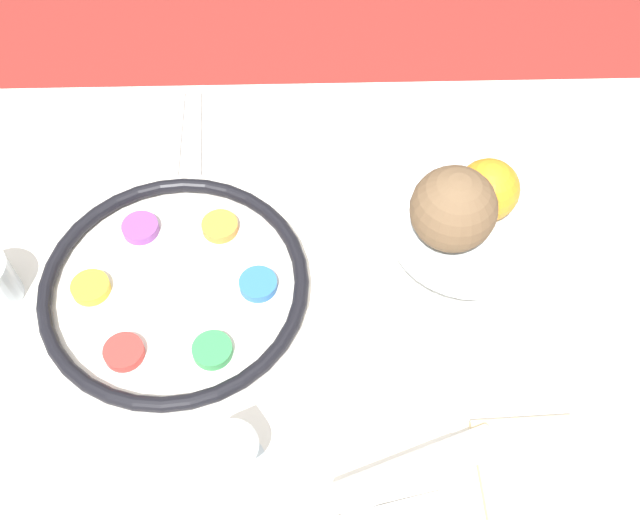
# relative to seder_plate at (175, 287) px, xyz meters

# --- Properties ---
(ground_plane) EXTENTS (8.00, 8.00, 0.00)m
(ground_plane) POSITION_rel_seder_plate_xyz_m (0.14, -0.10, -0.72)
(ground_plane) COLOR maroon
(dining_table) EXTENTS (1.54, 1.00, 0.71)m
(dining_table) POSITION_rel_seder_plate_xyz_m (0.14, -0.10, -0.37)
(dining_table) COLOR white
(dining_table) RESTS_ON ground_plane
(seder_plate) EXTENTS (0.36, 0.36, 0.03)m
(seder_plate) POSITION_rel_seder_plate_xyz_m (0.00, 0.00, 0.00)
(seder_plate) COLOR silver
(seder_plate) RESTS_ON dining_table
(wine_glass) EXTENTS (0.07, 0.07, 0.13)m
(wine_glass) POSITION_rel_seder_plate_xyz_m (0.09, -0.24, 0.08)
(wine_glass) COLOR silver
(wine_glass) RESTS_ON dining_table
(fruit_stand) EXTENTS (0.21, 0.21, 0.10)m
(fruit_stand) POSITION_rel_seder_plate_xyz_m (0.39, 0.04, 0.06)
(fruit_stand) COLOR silver
(fruit_stand) RESTS_ON dining_table
(orange_fruit) EXTENTS (0.08, 0.08, 0.08)m
(orange_fruit) POSITION_rel_seder_plate_xyz_m (0.40, 0.06, 0.12)
(orange_fruit) COLOR orange
(orange_fruit) RESTS_ON fruit_stand
(coconut) EXTENTS (0.11, 0.11, 0.11)m
(coconut) POSITION_rel_seder_plate_xyz_m (0.35, 0.02, 0.14)
(coconut) COLOR brown
(coconut) RESTS_ON fruit_stand
(bread_plate) EXTENTS (0.20, 0.20, 0.02)m
(bread_plate) POSITION_rel_seder_plate_xyz_m (0.43, -0.26, -0.01)
(bread_plate) COLOR silver
(bread_plate) RESTS_ON dining_table
(napkin_roll) EXTENTS (0.20, 0.10, 0.04)m
(napkin_roll) POSITION_rel_seder_plate_xyz_m (0.30, -0.26, 0.01)
(napkin_roll) COLOR white
(napkin_roll) RESTS_ON dining_table
(fork_left) EXTENTS (0.02, 0.17, 0.01)m
(fork_left) POSITION_rel_seder_plate_xyz_m (-0.02, 0.29, -0.01)
(fork_left) COLOR silver
(fork_left) RESTS_ON dining_table
(fork_right) EXTENTS (0.03, 0.17, 0.01)m
(fork_right) POSITION_rel_seder_plate_xyz_m (0.01, 0.29, -0.01)
(fork_right) COLOR silver
(fork_right) RESTS_ON dining_table
(spoon) EXTENTS (0.16, 0.05, 0.01)m
(spoon) POSITION_rel_seder_plate_xyz_m (0.28, -0.30, -0.01)
(spoon) COLOR silver
(spoon) RESTS_ON dining_table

